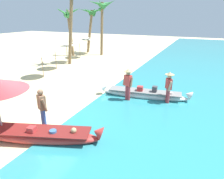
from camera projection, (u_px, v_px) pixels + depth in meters
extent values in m
plane|color=beige|center=(34.00, 122.00, 8.48)|extent=(80.00, 80.00, 0.00)
ellipsoid|color=red|center=(39.00, 136.00, 7.12)|extent=(4.27, 2.16, 0.44)
cone|color=red|center=(98.00, 132.00, 6.85)|extent=(0.56, 0.60, 0.55)
cube|color=maroon|center=(39.00, 131.00, 7.04)|extent=(3.64, 1.95, 0.04)
sphere|color=tan|center=(74.00, 130.00, 6.88)|extent=(0.19, 0.19, 0.19)
cylinder|color=#386699|center=(53.00, 132.00, 6.89)|extent=(0.25, 0.25, 0.10)
cube|color=#B73333|center=(32.00, 130.00, 6.92)|extent=(0.28, 0.27, 0.21)
ellipsoid|color=white|center=(144.00, 95.00, 10.84)|extent=(4.55, 1.34, 0.42)
cone|color=white|center=(105.00, 86.00, 11.35)|extent=(0.47, 0.49, 0.51)
cone|color=white|center=(188.00, 95.00, 10.16)|extent=(0.47, 0.49, 0.51)
cube|color=gray|center=(144.00, 91.00, 10.77)|extent=(3.84, 1.25, 0.04)
cylinder|color=silver|center=(171.00, 93.00, 10.32)|extent=(0.18, 0.18, 0.10)
cube|color=#424247|center=(155.00, 89.00, 10.58)|extent=(0.26, 0.29, 0.32)
cube|color=#B73333|center=(140.00, 89.00, 10.75)|extent=(0.34, 0.35, 0.26)
cylinder|color=#B2383D|center=(129.00, 94.00, 10.35)|extent=(0.14, 0.14, 0.87)
cylinder|color=#B2383D|center=(127.00, 93.00, 10.44)|extent=(0.14, 0.14, 0.87)
cube|color=#DB3D38|center=(128.00, 80.00, 10.15)|extent=(0.41, 0.32, 0.54)
cylinder|color=#9E7051|center=(131.00, 82.00, 10.01)|extent=(0.15, 0.21, 0.50)
cylinder|color=#9E7051|center=(124.00, 81.00, 10.30)|extent=(0.15, 0.21, 0.50)
sphere|color=#9E7051|center=(128.00, 73.00, 10.02)|extent=(0.22, 0.22, 0.22)
cylinder|color=tan|center=(128.00, 71.00, 9.99)|extent=(0.44, 0.44, 0.02)
cone|color=tan|center=(128.00, 70.00, 9.96)|extent=(0.26, 0.26, 0.12)
cylinder|color=#3D5BA8|center=(43.00, 119.00, 7.88)|extent=(0.14, 0.14, 0.87)
cylinder|color=#3D5BA8|center=(44.00, 120.00, 7.78)|extent=(0.14, 0.14, 0.87)
cube|color=brown|center=(42.00, 102.00, 7.58)|extent=(0.42, 0.36, 0.56)
cylinder|color=brown|center=(40.00, 101.00, 7.78)|extent=(0.17, 0.21, 0.51)
cylinder|color=brown|center=(45.00, 105.00, 7.44)|extent=(0.17, 0.21, 0.51)
sphere|color=brown|center=(40.00, 92.00, 7.45)|extent=(0.22, 0.22, 0.22)
cylinder|color=#B2383D|center=(168.00, 97.00, 10.00)|extent=(0.14, 0.14, 0.82)
cylinder|color=#B2383D|center=(167.00, 96.00, 10.14)|extent=(0.14, 0.14, 0.82)
cube|color=#DB3D38|center=(169.00, 84.00, 9.84)|extent=(0.36, 0.42, 0.52)
cylinder|color=tan|center=(170.00, 86.00, 9.64)|extent=(0.21, 0.17, 0.48)
cylinder|color=tan|center=(167.00, 83.00, 10.07)|extent=(0.21, 0.17, 0.48)
sphere|color=tan|center=(170.00, 76.00, 9.71)|extent=(0.22, 0.22, 0.22)
cylinder|color=tan|center=(170.00, 75.00, 9.68)|extent=(0.44, 0.44, 0.02)
cone|color=tan|center=(170.00, 73.00, 9.66)|extent=(0.26, 0.26, 0.12)
cylinder|color=#333338|center=(4.00, 136.00, 7.49)|extent=(0.36, 0.36, 0.06)
cylinder|color=#8E6B47|center=(42.00, 64.00, 14.34)|extent=(0.04, 0.04, 1.90)
cone|color=beige|center=(41.00, 53.00, 14.06)|extent=(1.60, 1.60, 0.32)
cylinder|color=#8E6B47|center=(56.00, 58.00, 16.64)|extent=(0.04, 0.04, 1.90)
cone|color=beige|center=(55.00, 48.00, 16.37)|extent=(1.60, 1.60, 0.32)
cylinder|color=#8E6B47|center=(67.00, 52.00, 18.96)|extent=(0.04, 0.04, 1.90)
cone|color=beige|center=(66.00, 44.00, 18.69)|extent=(1.60, 1.60, 0.32)
cylinder|color=#8E6B47|center=(80.00, 49.00, 21.13)|extent=(0.04, 0.04, 1.90)
cone|color=beige|center=(79.00, 41.00, 20.85)|extent=(1.60, 1.60, 0.32)
cylinder|color=#8E6B47|center=(87.00, 45.00, 23.41)|extent=(0.04, 0.04, 1.90)
cone|color=beige|center=(87.00, 38.00, 23.14)|extent=(1.60, 1.60, 0.32)
cylinder|color=brown|center=(102.00, 30.00, 21.95)|extent=(0.47, 0.28, 5.50)
cone|color=#337F3D|center=(107.00, 5.00, 20.90)|extent=(1.93, 0.49, 1.24)
cone|color=#337F3D|center=(105.00, 3.00, 21.42)|extent=(0.77, 2.02, 0.74)
cone|color=#337F3D|center=(100.00, 4.00, 21.46)|extent=(1.82, 1.39, 0.93)
cone|color=#337F3D|center=(97.00, 3.00, 20.99)|extent=(1.82, 1.22, 0.84)
cone|color=#337F3D|center=(101.00, 4.00, 20.65)|extent=(0.64, 1.63, 1.06)
cylinder|color=brown|center=(90.00, 32.00, 23.77)|extent=(1.04, 0.28, 4.81)
cone|color=#287033|center=(95.00, 12.00, 22.67)|extent=(1.54, 0.54, 0.98)
cone|color=#287033|center=(96.00, 11.00, 23.10)|extent=(1.24, 1.75, 0.75)
cone|color=#287033|center=(94.00, 11.00, 23.33)|extent=(0.65, 2.02, 0.77)
cone|color=#287033|center=(90.00, 11.00, 23.19)|extent=(1.55, 1.15, 0.86)
cone|color=#287033|center=(87.00, 11.00, 22.79)|extent=(1.83, 1.29, 0.77)
cone|color=#287033|center=(89.00, 12.00, 22.53)|extent=(0.80, 1.75, 1.00)
cone|color=#287033|center=(93.00, 12.00, 22.45)|extent=(1.50, 1.49, 0.96)
cylinder|color=brown|center=(70.00, 34.00, 21.78)|extent=(0.65, 0.28, 4.76)
cone|color=#337F3D|center=(72.00, 12.00, 20.95)|extent=(2.02, 0.55, 1.04)
cone|color=#337F3D|center=(72.00, 12.00, 21.40)|extent=(1.06, 1.63, 1.10)
cone|color=#337F3D|center=(67.00, 13.00, 21.53)|extent=(1.21, 1.42, 1.14)
cone|color=#337F3D|center=(63.00, 12.00, 21.31)|extent=(1.93, 0.42, 1.09)
cone|color=#337F3D|center=(64.00, 13.00, 20.95)|extent=(1.16, 1.38, 1.15)
cone|color=#337F3D|center=(67.00, 12.00, 20.71)|extent=(1.14, 1.55, 1.02)
cylinder|color=brown|center=(71.00, 28.00, 17.51)|extent=(1.03, 0.28, 6.33)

